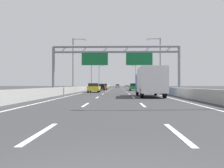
{
  "coord_description": "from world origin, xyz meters",
  "views": [
    {
      "loc": [
        0.25,
        -2.95,
        1.28
      ],
      "look_at": [
        -1.28,
        61.07,
        1.44
      ],
      "focal_mm": 39.42,
      "sensor_mm": 36.0,
      "label": 1
    }
  ],
  "objects_px": {
    "box_truck": "(150,81)",
    "black_car": "(101,87)",
    "sign_gantry": "(116,57)",
    "streetlamp_right_far": "(142,71)",
    "streetlamp_left_mid": "(74,61)",
    "streetlamp_left_far": "(92,71)",
    "streetlamp_left_distant": "(100,75)",
    "green_car": "(134,87)",
    "orange_car": "(104,87)",
    "silver_car": "(118,86)",
    "streetlamp_right_distant": "(135,75)",
    "streetlamp_right_mid": "(159,61)",
    "yellow_car": "(94,88)",
    "blue_car": "(117,86)"
  },
  "relations": [
    {
      "from": "streetlamp_left_far",
      "to": "streetlamp_left_distant",
      "type": "xyz_separation_m",
      "value": [
        0.0,
        30.31,
        0.0
      ]
    },
    {
      "from": "green_car",
      "to": "black_car",
      "type": "xyz_separation_m",
      "value": [
        -7.24,
        3.88,
        -0.05
      ]
    },
    {
      "from": "black_car",
      "to": "box_truck",
      "type": "xyz_separation_m",
      "value": [
        7.24,
        -30.35,
        0.92
      ]
    },
    {
      "from": "streetlamp_left_distant",
      "to": "orange_car",
      "type": "distance_m",
      "value": 41.06
    },
    {
      "from": "streetlamp_left_distant",
      "to": "green_car",
      "type": "bearing_deg",
      "value": -77.89
    },
    {
      "from": "blue_car",
      "to": "sign_gantry",
      "type": "bearing_deg",
      "value": -89.94
    },
    {
      "from": "streetlamp_left_mid",
      "to": "streetlamp_left_distant",
      "type": "relative_size",
      "value": 1.0
    },
    {
      "from": "yellow_car",
      "to": "orange_car",
      "type": "bearing_deg",
      "value": 89.41
    },
    {
      "from": "sign_gantry",
      "to": "streetlamp_left_far",
      "type": "relative_size",
      "value": 1.75
    },
    {
      "from": "streetlamp_right_mid",
      "to": "blue_car",
      "type": "relative_size",
      "value": 2.25
    },
    {
      "from": "streetlamp_left_far",
      "to": "silver_car",
      "type": "distance_m",
      "value": 38.7
    },
    {
      "from": "streetlamp_right_far",
      "to": "orange_car",
      "type": "xyz_separation_m",
      "value": [
        -10.89,
        -10.3,
        -4.63
      ]
    },
    {
      "from": "streetlamp_left_distant",
      "to": "streetlamp_right_distant",
      "type": "distance_m",
      "value": 14.93
    },
    {
      "from": "streetlamp_left_mid",
      "to": "green_car",
      "type": "relative_size",
      "value": 2.11
    },
    {
      "from": "streetlamp_right_mid",
      "to": "yellow_car",
      "type": "height_order",
      "value": "streetlamp_right_mid"
    },
    {
      "from": "streetlamp_right_distant",
      "to": "yellow_car",
      "type": "bearing_deg",
      "value": -99.91
    },
    {
      "from": "green_car",
      "to": "orange_car",
      "type": "height_order",
      "value": "green_car"
    },
    {
      "from": "streetlamp_left_mid",
      "to": "orange_car",
      "type": "height_order",
      "value": "streetlamp_left_mid"
    },
    {
      "from": "sign_gantry",
      "to": "streetlamp_right_far",
      "type": "bearing_deg",
      "value": 79.95
    },
    {
      "from": "black_car",
      "to": "streetlamp_left_far",
      "type": "bearing_deg",
      "value": 102.41
    },
    {
      "from": "streetlamp_left_distant",
      "to": "streetlamp_right_distant",
      "type": "relative_size",
      "value": 1.0
    },
    {
      "from": "yellow_car",
      "to": "sign_gantry",
      "type": "bearing_deg",
      "value": -66.59
    },
    {
      "from": "streetlamp_right_distant",
      "to": "black_car",
      "type": "xyz_separation_m",
      "value": [
        -11.09,
        -47.77,
        -4.67
      ]
    },
    {
      "from": "streetlamp_right_mid",
      "to": "silver_car",
      "type": "bearing_deg",
      "value": 96.16
    },
    {
      "from": "streetlamp_right_far",
      "to": "streetlamp_left_mid",
      "type": "bearing_deg",
      "value": -116.23
    },
    {
      "from": "green_car",
      "to": "box_truck",
      "type": "relative_size",
      "value": 0.58
    },
    {
      "from": "green_car",
      "to": "black_car",
      "type": "relative_size",
      "value": 1.01
    },
    {
      "from": "streetlamp_left_distant",
      "to": "black_car",
      "type": "bearing_deg",
      "value": -85.4
    },
    {
      "from": "streetlamp_right_mid",
      "to": "silver_car",
      "type": "relative_size",
      "value": 2.29
    },
    {
      "from": "streetlamp_right_far",
      "to": "orange_car",
      "type": "relative_size",
      "value": 2.18
    },
    {
      "from": "sign_gantry",
      "to": "green_car",
      "type": "distance_m",
      "value": 21.31
    },
    {
      "from": "streetlamp_right_mid",
      "to": "streetlamp_right_distant",
      "type": "height_order",
      "value": "same"
    },
    {
      "from": "streetlamp_left_mid",
      "to": "streetlamp_left_far",
      "type": "bearing_deg",
      "value": 90.0
    },
    {
      "from": "streetlamp_right_distant",
      "to": "yellow_car",
      "type": "height_order",
      "value": "streetlamp_right_distant"
    },
    {
      "from": "sign_gantry",
      "to": "streetlamp_left_mid",
      "type": "height_order",
      "value": "streetlamp_left_mid"
    },
    {
      "from": "streetlamp_right_mid",
      "to": "yellow_car",
      "type": "bearing_deg",
      "value": -164.35
    },
    {
      "from": "streetlamp_left_mid",
      "to": "silver_car",
      "type": "distance_m",
      "value": 68.55
    },
    {
      "from": "yellow_car",
      "to": "streetlamp_right_distant",
      "type": "bearing_deg",
      "value": 80.09
    },
    {
      "from": "box_truck",
      "to": "orange_car",
      "type": "bearing_deg",
      "value": 100.63
    },
    {
      "from": "silver_car",
      "to": "green_car",
      "type": "bearing_deg",
      "value": -86.62
    },
    {
      "from": "streetlamp_right_far",
      "to": "streetlamp_right_distant",
      "type": "distance_m",
      "value": 30.31
    },
    {
      "from": "orange_car",
      "to": "black_car",
      "type": "relative_size",
      "value": 0.98
    },
    {
      "from": "green_car",
      "to": "blue_car",
      "type": "distance_m",
      "value": 86.99
    },
    {
      "from": "sign_gantry",
      "to": "streetlamp_right_far",
      "type": "distance_m",
      "value": 42.61
    },
    {
      "from": "green_car",
      "to": "orange_car",
      "type": "relative_size",
      "value": 1.03
    },
    {
      "from": "yellow_car",
      "to": "streetlamp_left_mid",
      "type": "bearing_deg",
      "value": 140.66
    },
    {
      "from": "streetlamp_left_mid",
      "to": "streetlamp_left_far",
      "type": "xyz_separation_m",
      "value": [
        0.0,
        30.31,
        0.0
      ]
    },
    {
      "from": "streetlamp_right_far",
      "to": "box_truck",
      "type": "bearing_deg",
      "value": -94.6
    },
    {
      "from": "silver_car",
      "to": "box_truck",
      "type": "xyz_separation_m",
      "value": [
        3.49,
        -85.48,
        0.93
      ]
    },
    {
      "from": "box_truck",
      "to": "black_car",
      "type": "bearing_deg",
      "value": 103.42
    }
  ]
}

